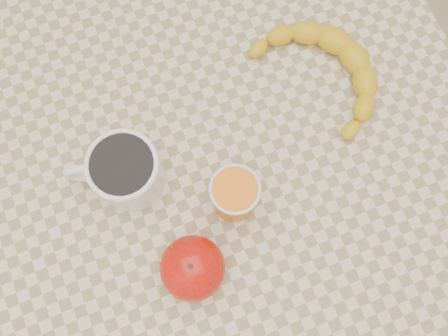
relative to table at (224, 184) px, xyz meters
name	(u,v)px	position (x,y,z in m)	size (l,w,h in m)	color
ground	(224,233)	(0.00, 0.00, -0.66)	(3.00, 3.00, 0.00)	tan
table	(224,184)	(0.00, 0.00, 0.00)	(0.80, 0.80, 0.75)	beige
coffee_mug	(124,171)	(-0.13, 0.04, 0.13)	(0.15, 0.12, 0.08)	white
orange_juice_glass	(234,194)	(0.00, -0.04, 0.13)	(0.07, 0.07, 0.08)	orange
apple	(193,268)	(-0.09, -0.11, 0.13)	(0.10, 0.10, 0.08)	#A50805
banana	(324,73)	(0.19, 0.08, 0.11)	(0.22, 0.28, 0.04)	gold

